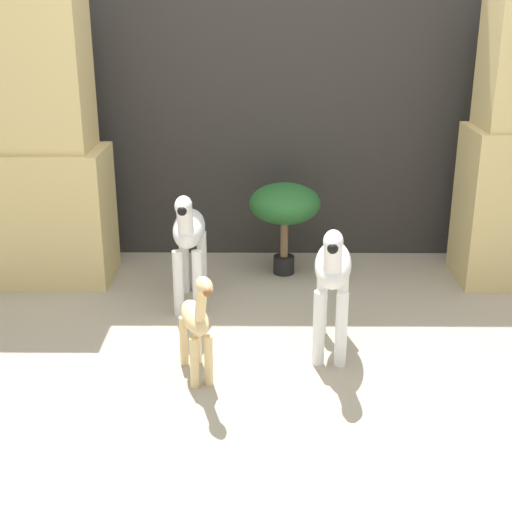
{
  "coord_description": "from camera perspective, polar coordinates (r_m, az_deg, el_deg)",
  "views": [
    {
      "loc": [
        -0.13,
        -2.65,
        1.56
      ],
      "look_at": [
        -0.16,
        0.57,
        0.36
      ],
      "focal_mm": 50.0,
      "sensor_mm": 36.0,
      "label": 1
    }
  ],
  "objects": [
    {
      "name": "zebra_right",
      "position": [
        3.18,
        6.15,
        -1.43
      ],
      "size": [
        0.21,
        0.55,
        0.66
      ],
      "color": "white",
      "rests_on": "ground_plane"
    },
    {
      "name": "rock_pillar_left",
      "position": [
        4.13,
        -17.52,
        7.46
      ],
      "size": [
        0.81,
        0.44,
        1.54
      ],
      "color": "#D1B775",
      "rests_on": "ground_plane"
    },
    {
      "name": "potted_palm_front",
      "position": [
        4.08,
        2.32,
        4.0
      ],
      "size": [
        0.41,
        0.41,
        0.54
      ],
      "color": "black",
      "rests_on": "ground_plane"
    },
    {
      "name": "giraffe_figurine",
      "position": [
        3.0,
        -4.78,
        -5.21
      ],
      "size": [
        0.2,
        0.41,
        0.53
      ],
      "color": "#E0C184",
      "rests_on": "ground_plane"
    },
    {
      "name": "ground_plane",
      "position": [
        3.08,
        2.92,
        -10.07
      ],
      "size": [
        14.0,
        14.0,
        0.0
      ],
      "primitive_type": "plane",
      "color": "#9E937F"
    },
    {
      "name": "wall_back",
      "position": [
        4.33,
        2.28,
        14.26
      ],
      "size": [
        6.4,
        0.08,
        2.2
      ],
      "color": "#2D2B28",
      "rests_on": "ground_plane"
    },
    {
      "name": "zebra_left",
      "position": [
        3.66,
        -5.39,
        1.58
      ],
      "size": [
        0.17,
        0.55,
        0.66
      ],
      "color": "white",
      "rests_on": "ground_plane"
    }
  ]
}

